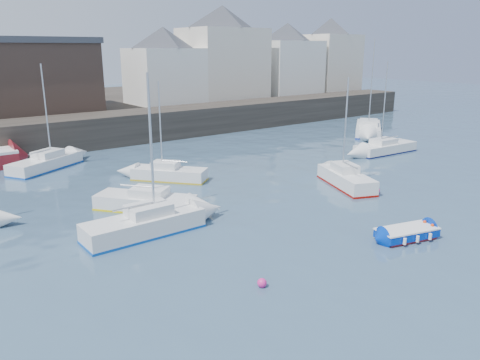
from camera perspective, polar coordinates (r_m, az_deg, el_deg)
water at (r=21.66m, az=19.97°, el=-10.76°), size 220.00×220.00×0.00m
quay_wall at (r=48.69m, az=-16.72°, el=5.88°), size 90.00×5.00×3.00m
land_strip at (r=65.71m, az=-22.42°, el=7.69°), size 90.00×32.00×2.80m
bldg_east_a at (r=63.71m, az=-2.11°, el=15.33°), size 13.36×13.36×11.80m
bldg_east_b at (r=70.28m, az=5.73°, el=14.54°), size 11.88×11.88×9.95m
bldg_east_c at (r=76.68m, az=10.85°, el=14.82°), size 11.14×11.14×10.95m
bldg_east_d at (r=58.57m, az=-9.22°, el=13.69°), size 11.14×11.14×8.95m
warehouse at (r=54.18m, az=-26.32°, el=11.34°), size 16.40×10.40×7.60m
blue_dinghy at (r=25.20m, az=19.66°, el=-6.10°), size 3.41×2.12×0.60m
sailboat_a at (r=24.72m, az=-11.54°, el=-5.29°), size 6.33×2.08×8.21m
sailboat_b at (r=28.45m, az=-11.40°, el=-2.61°), size 5.23×5.92×7.75m
sailboat_c at (r=33.44m, az=12.78°, el=0.20°), size 3.79×5.92×7.44m
sailboat_d at (r=45.10m, az=17.27°, el=3.79°), size 6.55×2.48×8.20m
sailboat_f at (r=34.57m, az=-8.66°, el=0.81°), size 4.83×5.31×7.10m
sailboat_g at (r=54.95m, az=15.36°, el=6.08°), size 8.02×7.04×10.29m
sailboat_h at (r=40.37m, az=-22.56°, el=1.98°), size 6.50×5.00×8.18m
buoy_near at (r=19.47m, az=2.69°, el=-12.88°), size 0.39×0.39×0.39m
buoy_mid at (r=32.59m, az=16.37°, el=-1.51°), size 0.36×0.36×0.36m
buoy_far at (r=30.74m, az=-10.34°, el=-2.14°), size 0.43×0.43×0.43m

